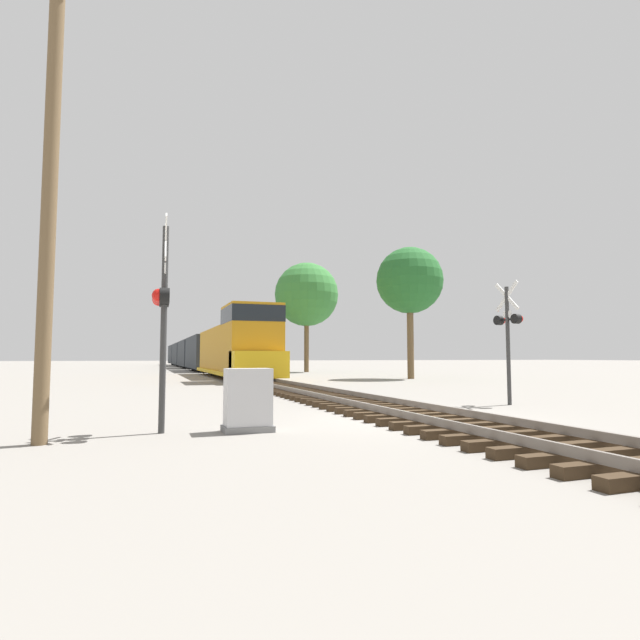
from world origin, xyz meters
TOP-DOWN VIEW (x-y plane):
  - ground_plane at (0.00, 0.00)m, footprint 400.00×400.00m
  - rail_track_bed at (0.00, -0.00)m, footprint 2.60×160.00m
  - freight_train at (0.00, 51.84)m, footprint 3.04×75.41m
  - crossing_signal_near at (-5.64, -0.36)m, footprint 0.34×1.00m
  - crossing_signal_far at (4.60, 2.03)m, footprint 0.40×1.01m
  - relay_cabinet at (-4.01, -0.70)m, footprint 0.97×0.63m
  - utility_pole at (-7.55, -0.99)m, footprint 1.80×0.25m
  - tree_far_right at (10.97, 19.09)m, footprint 4.51×4.51m
  - tree_mid_background at (8.99, 35.67)m, footprint 6.22×6.22m

SIDE VIEW (x-z plane):
  - ground_plane at x=0.00m, z-range 0.00..0.00m
  - rail_track_bed at x=0.00m, z-range -0.02..0.29m
  - relay_cabinet at x=-4.01m, z-range -0.01..1.22m
  - freight_train at x=0.00m, z-range -0.35..4.15m
  - crossing_signal_far at x=4.60m, z-range 0.44..4.22m
  - crossing_signal_near at x=-5.64m, z-range 0.37..4.55m
  - utility_pole at x=-7.55m, z-range 0.18..10.03m
  - tree_far_right at x=10.97m, z-range 2.15..11.05m
  - tree_mid_background at x=8.99m, z-range 2.20..12.88m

